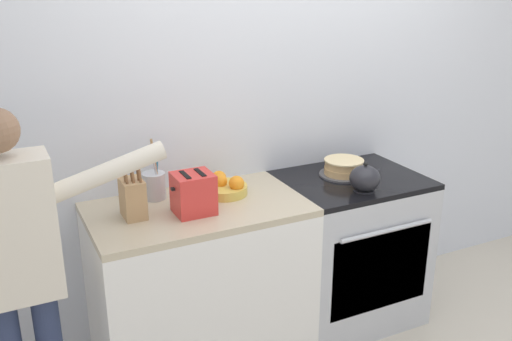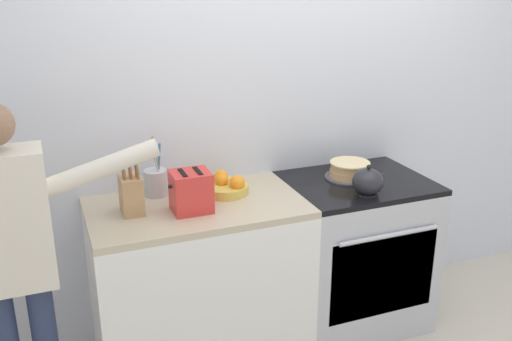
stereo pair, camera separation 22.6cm
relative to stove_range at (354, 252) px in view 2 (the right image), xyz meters
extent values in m
cube|color=silver|center=(-0.27, 0.34, 0.86)|extent=(8.00, 0.04, 2.60)
cube|color=white|center=(-0.93, 0.00, -0.02)|extent=(1.08, 0.63, 0.85)
cube|color=#BCAD8E|center=(-0.93, 0.00, 0.43)|extent=(1.08, 0.63, 0.03)
cube|color=#B7BABF|center=(0.00, 0.00, -0.02)|extent=(0.78, 0.63, 0.86)
cube|color=black|center=(0.00, -0.30, 0.01)|extent=(0.64, 0.01, 0.47)
cylinder|color=#B7BABF|center=(0.00, -0.33, 0.26)|extent=(0.58, 0.02, 0.02)
cube|color=black|center=(0.00, 0.00, 0.43)|extent=(0.78, 0.63, 0.03)
cylinder|color=#4C4C51|center=(-0.02, 0.06, 0.45)|extent=(0.27, 0.27, 0.01)
cylinder|color=tan|center=(-0.02, 0.06, 0.47)|extent=(0.22, 0.22, 0.04)
cylinder|color=tan|center=(-0.02, 0.06, 0.51)|extent=(0.21, 0.21, 0.04)
cylinder|color=beige|center=(-0.02, 0.06, 0.53)|extent=(0.22, 0.22, 0.01)
cylinder|color=#232328|center=(-0.06, -0.19, 0.45)|extent=(0.11, 0.11, 0.01)
ellipsoid|color=#232328|center=(-0.06, -0.19, 0.51)|extent=(0.16, 0.16, 0.14)
cone|color=#232328|center=(0.02, -0.19, 0.54)|extent=(0.08, 0.04, 0.07)
sphere|color=black|center=(-0.06, -0.19, 0.59)|extent=(0.02, 0.02, 0.02)
cube|color=tan|center=(-1.24, 0.02, 0.54)|extent=(0.10, 0.14, 0.19)
cylinder|color=brown|center=(-1.27, -0.02, 0.66)|extent=(0.01, 0.03, 0.06)
cylinder|color=brown|center=(-1.24, -0.02, 0.66)|extent=(0.01, 0.03, 0.06)
cylinder|color=brown|center=(-1.21, -0.02, 0.67)|extent=(0.01, 0.04, 0.09)
cylinder|color=brown|center=(-1.27, 0.01, 0.66)|extent=(0.01, 0.03, 0.07)
cylinder|color=brown|center=(-1.24, 0.01, 0.67)|extent=(0.01, 0.04, 0.09)
cylinder|color=brown|center=(-1.21, 0.01, 0.67)|extent=(0.01, 0.04, 0.09)
cylinder|color=#B7BABF|center=(-1.09, 0.20, 0.51)|extent=(0.12, 0.12, 0.14)
cylinder|color=#B7BABF|center=(-1.08, 0.18, 0.60)|extent=(0.05, 0.02, 0.23)
cylinder|color=#A37A51|center=(-1.08, 0.18, 0.63)|extent=(0.04, 0.02, 0.28)
cylinder|color=teal|center=(-1.07, 0.21, 0.61)|extent=(0.03, 0.05, 0.23)
cylinder|color=gold|center=(-0.75, 0.10, 0.47)|extent=(0.24, 0.24, 0.05)
sphere|color=orange|center=(-0.76, 0.11, 0.51)|extent=(0.07, 0.07, 0.07)
sphere|color=orange|center=(-0.70, 0.04, 0.51)|extent=(0.08, 0.08, 0.08)
sphere|color=orange|center=(-0.75, 0.16, 0.51)|extent=(0.08, 0.08, 0.08)
cube|color=red|center=(-0.97, -0.06, 0.54)|extent=(0.19, 0.17, 0.20)
cube|color=black|center=(-1.01, -0.06, 0.64)|extent=(0.02, 0.12, 0.00)
cube|color=black|center=(-0.93, -0.06, 0.64)|extent=(0.02, 0.12, 0.00)
cube|color=black|center=(-1.07, -0.06, 0.58)|extent=(0.02, 0.02, 0.01)
cube|color=beige|center=(-1.78, -0.20, 0.58)|extent=(0.34, 0.20, 0.60)
cylinder|color=beige|center=(-1.40, -0.20, 0.76)|extent=(0.51, 0.08, 0.21)
camera|label=1|loc=(-1.82, -2.46, 1.55)|focal=40.00mm
camera|label=2|loc=(-1.61, -2.55, 1.55)|focal=40.00mm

